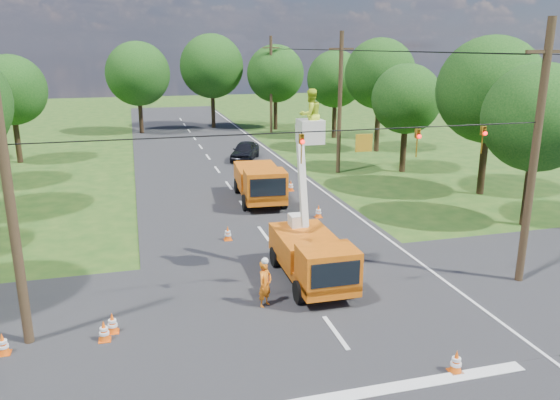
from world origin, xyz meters
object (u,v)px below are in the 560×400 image
object	(u,v)px
pole_right_mid	(340,102)
tree_right_d	(380,74)
traffic_cone_7	(291,186)
tree_right_a	(537,118)
pole_left	(10,206)
tree_far_c	(275,74)
second_truck	(260,182)
traffic_cone_2	(291,234)
traffic_cone_4	(112,323)
traffic_cone_8	(228,233)
tree_far_a	(138,74)
tree_right_e	(335,79)
traffic_cone_3	(318,211)
tree_right_b	(490,90)
ground_worker	(265,284)
tree_right_c	(406,99)
traffic_cone_5	(104,331)
pole_right_near	(535,154)
pole_right_far	(271,84)
distant_car	(245,151)
tree_far_b	(212,66)
traffic_cone_1	(456,362)
tree_left_f	(11,90)
traffic_cone_6	(3,344)
bucket_truck	(312,243)

from	to	relation	value
pole_right_mid	tree_right_d	xyz separation A→B (m)	(6.30, 7.00, 1.57)
traffic_cone_7	tree_right_a	size ratio (longest dim) A/B	0.09
pole_left	tree_far_c	xyz separation A→B (m)	(19.00, 42.00, 1.56)
second_truck	pole_left	distance (m)	17.76
traffic_cone_2	traffic_cone_4	size ratio (longest dim) A/B	1.00
traffic_cone_8	pole_left	distance (m)	11.56
tree_right_d	tree_far_a	xyz separation A→B (m)	(-19.80, 16.00, -0.49)
traffic_cone_8	tree_right_e	xyz separation A→B (m)	(15.66, 27.38, 5.45)
traffic_cone_3	tree_right_b	size ratio (longest dim) A/B	0.07
second_truck	traffic_cone_8	distance (m)	6.95
ground_worker	tree_right_c	xyz separation A→B (m)	(14.95, 18.52, 4.45)
ground_worker	traffic_cone_5	xyz separation A→B (m)	(-5.46, -1.02, -0.50)
traffic_cone_2	ground_worker	bearing A→B (deg)	-113.78
pole_left	tree_far_c	bearing A→B (deg)	65.66
pole_right_near	pole_right_far	xyz separation A→B (m)	(0.00, 40.00, 0.00)
distant_car	tree_far_b	distance (m)	19.70
traffic_cone_1	tree_right_d	bearing A→B (deg)	68.98
pole_right_near	pole_right_far	bearing A→B (deg)	90.00
pole_right_mid	tree_far_b	world-z (taller)	tree_far_b
second_truck	tree_right_e	size ratio (longest dim) A/B	0.74
traffic_cone_1	tree_left_f	size ratio (longest dim) A/B	0.08
traffic_cone_5	pole_left	bearing A→B (deg)	166.78
traffic_cone_2	traffic_cone_3	bearing A→B (deg)	51.41
traffic_cone_6	pole_left	size ratio (longest dim) A/B	0.08
tree_right_a	tree_right_b	distance (m)	6.25
pole_right_far	tree_right_a	size ratio (longest dim) A/B	1.21
tree_right_e	tree_far_b	bearing A→B (deg)	137.20
second_truck	pole_right_near	size ratio (longest dim) A/B	0.64
traffic_cone_8	tree_right_c	xyz separation A→B (m)	(15.06, 11.38, 4.95)
traffic_cone_5	tree_far_c	bearing A→B (deg)	68.55
traffic_cone_1	traffic_cone_4	xyz separation A→B (m)	(-9.49, 4.88, 0.00)
traffic_cone_1	tree_right_e	distance (m)	41.87
distant_car	tree_right_c	xyz separation A→B (m)	(10.39, -7.26, 4.56)
traffic_cone_7	traffic_cone_8	world-z (taller)	same
traffic_cone_7	tree_left_f	distance (m)	23.94
traffic_cone_6	tree_far_c	bearing A→B (deg)	65.25
bucket_truck	traffic_cone_6	bearing A→B (deg)	-165.80
traffic_cone_1	distant_car	bearing A→B (deg)	89.46
pole_right_near	tree_far_a	size ratio (longest dim) A/B	1.05
traffic_cone_5	pole_left	size ratio (longest dim) A/B	0.08
traffic_cone_1	tree_right_d	distance (m)	34.81
traffic_cone_6	tree_right_e	distance (m)	43.20
second_truck	tree_right_d	distance (m)	19.74
pole_right_mid	distant_car	bearing A→B (deg)	132.27
traffic_cone_5	tree_right_a	size ratio (longest dim) A/B	0.09
traffic_cone_4	pole_left	bearing A→B (deg)	178.25
tree_right_a	tree_right_e	distance (m)	29.00
traffic_cone_2	traffic_cone_6	distance (m)	13.34
traffic_cone_4	pole_right_mid	xyz separation A→B (m)	(15.47, 20.08, 4.75)
traffic_cone_1	pole_left	distance (m)	13.64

